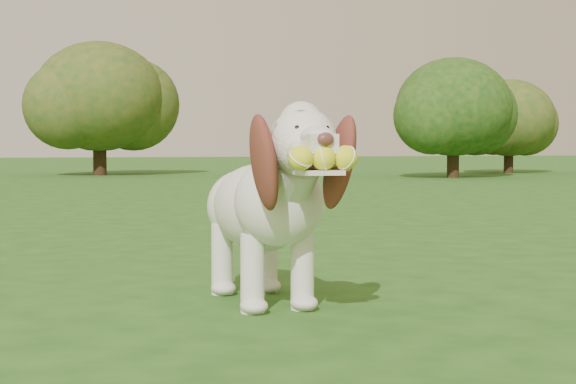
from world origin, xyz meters
name	(u,v)px	position (x,y,z in m)	size (l,w,h in m)	color
ground	(230,284)	(0.00, 0.00, 0.00)	(80.00, 80.00, 0.00)	#224D16
dog	(268,200)	(0.01, -0.51, 0.37)	(0.37, 1.05, 0.69)	silver
shrub_h	(509,118)	(8.88, 12.31, 1.12)	(1.83, 1.83, 1.90)	#382314
shrub_f	(454,107)	(6.54, 10.30, 1.22)	(2.01, 2.01, 2.08)	#382314
shrub_i	(99,97)	(0.81, 13.44, 1.47)	(2.42, 2.42, 2.51)	#382314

